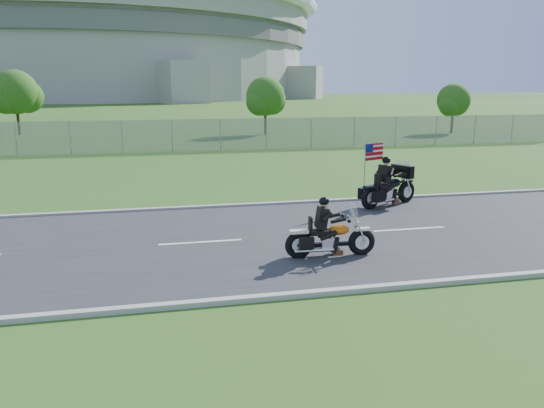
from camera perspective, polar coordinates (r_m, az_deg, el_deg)
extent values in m
plane|color=#1E4816|center=(14.51, 0.23, -3.80)|extent=(420.00, 420.00, 0.00)
cube|color=#28282B|center=(14.50, 0.23, -3.72)|extent=(120.00, 8.00, 0.04)
cube|color=#9E9B93|center=(18.34, -2.55, -0.11)|extent=(120.00, 0.18, 0.12)
cube|color=#9E9B93|center=(10.80, 5.01, -9.53)|extent=(120.00, 0.18, 0.12)
cube|color=gray|center=(33.77, -15.82, 6.98)|extent=(60.00, 0.03, 2.00)
cylinder|color=#A3A099|center=(184.44, -18.28, 14.00)|extent=(130.00, 130.00, 20.00)
cylinder|color=#605E5B|center=(184.79, -18.43, 16.16)|extent=(132.00, 132.00, 4.00)
cylinder|color=#A3A099|center=(185.31, -18.57, 18.01)|extent=(134.00, 134.00, 6.00)
torus|color=white|center=(185.76, -18.66, 19.23)|extent=(140.40, 140.40, 4.40)
cylinder|color=#382316|center=(44.59, -0.72, 9.09)|extent=(0.22, 0.22, 2.52)
sphere|color=#2C5015|center=(44.51, -0.72, 11.52)|extent=(3.20, 3.20, 3.20)
sphere|color=#2C5015|center=(45.12, -0.04, 11.08)|extent=(2.40, 2.40, 2.40)
sphere|color=#2C5015|center=(44.02, -1.34, 10.92)|extent=(2.24, 2.24, 2.24)
cylinder|color=#382316|center=(48.89, -25.66, 8.34)|extent=(0.22, 0.22, 2.80)
sphere|color=#2C5015|center=(48.81, -25.90, 10.79)|extent=(3.60, 3.60, 3.60)
sphere|color=#2C5015|center=(49.19, -24.88, 10.42)|extent=(2.70, 2.70, 2.70)
sphere|color=#2C5015|center=(48.53, -26.69, 10.12)|extent=(2.52, 2.52, 2.52)
cylinder|color=#382316|center=(48.63, 18.81, 8.56)|extent=(0.22, 0.22, 2.24)
sphere|color=#2C5015|center=(48.55, 18.95, 10.54)|extent=(2.80, 2.80, 2.80)
sphere|color=#2C5015|center=(49.21, 19.24, 10.16)|extent=(2.10, 2.10, 2.10)
sphere|color=#2C5015|center=(48.01, 18.63, 10.06)|extent=(1.96, 1.96, 1.96)
torus|color=black|center=(13.23, 9.60, -4.03)|extent=(0.69, 0.20, 0.69)
torus|color=black|center=(12.81, 2.91, -4.42)|extent=(0.69, 0.20, 0.69)
ellipsoid|color=#D1600F|center=(12.96, 7.21, -2.77)|extent=(0.53, 0.32, 0.26)
cube|color=black|center=(12.84, 5.15, -3.03)|extent=(0.52, 0.30, 0.11)
cube|color=black|center=(12.76, 5.38, -1.46)|extent=(0.24, 0.38, 0.51)
sphere|color=black|center=(12.68, 5.62, 0.29)|extent=(0.26, 0.26, 0.25)
cube|color=silver|center=(12.96, 8.84, -0.79)|extent=(0.06, 0.43, 0.37)
torus|color=black|center=(19.41, 14.23, 1.29)|extent=(0.80, 0.50, 0.79)
torus|color=black|center=(18.05, 10.54, 0.63)|extent=(0.80, 0.50, 0.79)
ellipsoid|color=black|center=(18.82, 12.99, 2.21)|extent=(0.69, 0.56, 0.30)
cube|color=black|center=(18.42, 11.84, 1.90)|extent=(0.67, 0.53, 0.13)
cube|color=black|center=(18.38, 12.01, 3.20)|extent=(0.41, 0.50, 0.59)
sphere|color=black|center=(18.35, 12.19, 4.63)|extent=(0.38, 0.38, 0.29)
cube|color=black|center=(19.07, 13.84, 3.44)|extent=(0.56, 0.88, 0.43)
cube|color=#B70C11|center=(18.18, 10.94, 5.54)|extent=(0.79, 0.37, 0.56)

